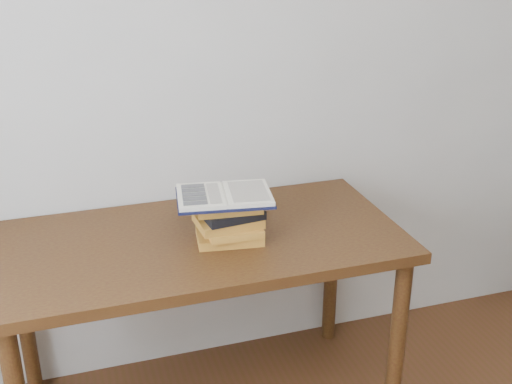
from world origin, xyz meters
name	(u,v)px	position (x,y,z in m)	size (l,w,h in m)	color
room_shell	(465,82)	(-0.08, 0.01, 1.63)	(3.54, 3.54, 2.62)	beige
desk	(202,261)	(-0.10, 1.38, 0.67)	(1.43, 0.71, 0.76)	#483112
book_stack	(230,220)	(-0.01, 1.33, 0.84)	(0.24, 0.20, 0.15)	gold
open_book	(224,196)	(-0.02, 1.35, 0.93)	(0.36, 0.27, 0.03)	black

